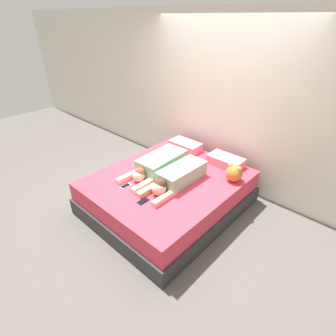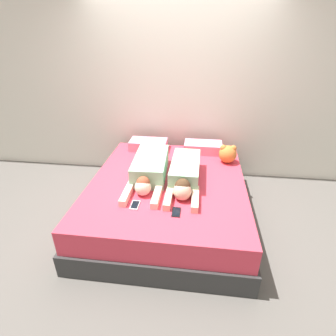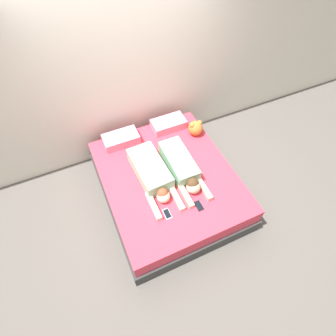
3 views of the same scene
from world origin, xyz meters
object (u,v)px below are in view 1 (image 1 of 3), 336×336
Objects in this scene: person_right at (177,177)px; cell_phone_right at (143,201)px; cell_phone_left at (126,186)px; plush_toy at (234,173)px; bed at (168,192)px; person_left at (158,164)px; pillow_head_right at (226,161)px; pillow_head_left at (185,146)px.

person_right is 0.59m from cell_phone_right.
plush_toy is (0.97, 1.10, 0.12)m from cell_phone_left.
person_left is at bearing 171.32° from bed.
cell_phone_left is at bearing 171.53° from cell_phone_right.
person_left reaches higher than pillow_head_right.
bed is at bearing -142.28° from plush_toy.
plush_toy is at bearing 48.49° from person_right.
person_right is at bearing 86.25° from cell_phone_right.
person_right is at bearing -9.39° from person_left.
bed is at bearing 64.75° from cell_phone_left.
pillow_head_left is 0.79m from pillow_head_right.
pillow_head_left is (-0.39, 0.85, 0.33)m from bed.
pillow_head_left is 1.06m from person_right.
person_right reaches higher than cell_phone_left.
pillow_head_right is 3.56× the size of cell_phone_left.
person_left is 4.52× the size of plush_toy.
pillow_head_right reaches higher than cell_phone_left.
pillow_head_right is 1.55m from cell_phone_left.
cell_phone_right is (0.41, -0.06, 0.00)m from cell_phone_left.
cell_phone_right is (0.38, -0.64, -0.10)m from person_left.
person_right reaches higher than pillow_head_left.
person_left is at bearing -126.90° from pillow_head_right.
person_left reaches higher than bed.
person_left is (-0.61, -0.82, 0.04)m from pillow_head_right.
cell_phone_right reaches higher than bed.
person_left reaches higher than person_right.
pillow_head_left is 0.84m from person_left.
pillow_head_right is 0.44m from plush_toy.
person_left is 0.75m from cell_phone_right.
cell_phone_right is 1.29m from plush_toy.
pillow_head_right is at bearing 136.36° from plush_toy.
person_left is 0.42m from person_right.
cell_phone_left is at bearing -114.99° from pillow_head_right.
person_right is (0.19, -0.03, 0.36)m from bed.
person_left reaches higher than pillow_head_left.
cell_phone_right is (-0.24, -1.46, -0.06)m from pillow_head_right.
plush_toy is at bearing 64.44° from cell_phone_right.
plush_toy is at bearing 28.99° from person_left.
plush_toy is (1.10, -0.30, 0.05)m from pillow_head_left.
person_left is 7.33× the size of cell_phone_left.
pillow_head_left is at bearing 180.00° from pillow_head_right.
plush_toy is (0.32, -0.30, 0.05)m from pillow_head_right.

